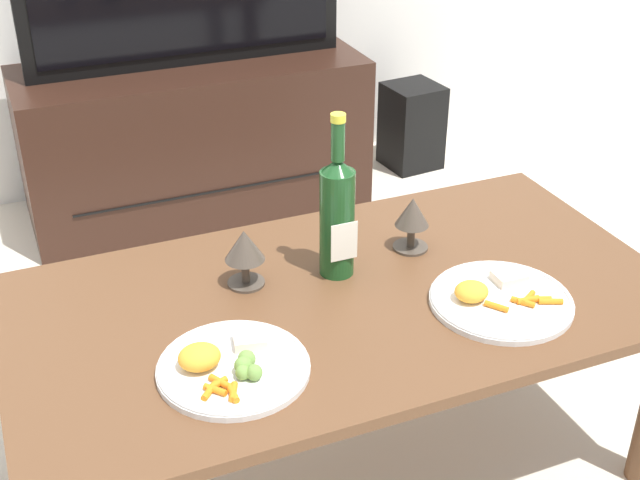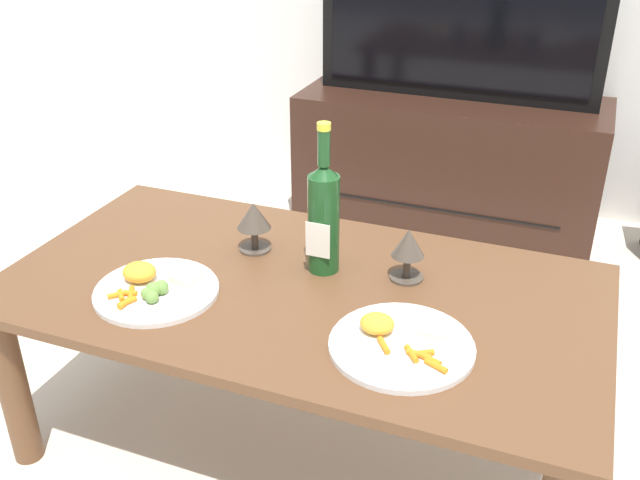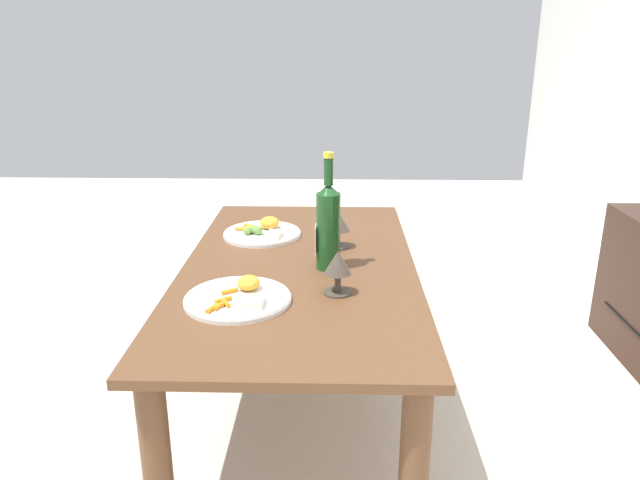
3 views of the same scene
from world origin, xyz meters
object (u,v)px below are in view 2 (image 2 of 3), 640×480
object	(u,v)px
dinner_plate_left	(155,288)
dinner_plate_right	(401,343)
tv_stand	(448,162)
tv_screen	(460,26)
dining_table	(300,312)
goblet_left	(254,219)
goblet_right	(408,247)
wine_bottle	(324,214)

from	to	relation	value
dinner_plate_left	dinner_plate_right	distance (m)	0.57
tv_stand	dinner_plate_left	xyz separation A→B (m)	(-0.34, -1.55, 0.21)
tv_stand	tv_screen	world-z (taller)	tv_screen
dining_table	dinner_plate_right	distance (m)	0.33
tv_screen	goblet_left	bearing A→B (deg)	-99.96
dinner_plate_right	tv_stand	bearing A→B (deg)	98.25
tv_screen	dining_table	bearing A→B (deg)	-92.26
tv_screen	goblet_right	bearing A→B (deg)	-82.71
tv_stand	goblet_left	bearing A→B (deg)	-99.94
tv_stand	dinner_plate_right	world-z (taller)	tv_stand
tv_screen	dinner_plate_left	xyz separation A→B (m)	(-0.34, -1.54, -0.32)
wine_bottle	goblet_left	size ratio (longest dim) A/B	2.83
tv_screen	dinner_plate_left	world-z (taller)	tv_screen
tv_stand	goblet_right	world-z (taller)	goblet_right
wine_bottle	dinner_plate_right	world-z (taller)	wine_bottle
tv_screen	dinner_plate_left	bearing A→B (deg)	-102.47
goblet_right	dinner_plate_right	world-z (taller)	goblet_right
dining_table	goblet_left	world-z (taller)	goblet_left
tv_screen	goblet_left	world-z (taller)	tv_screen
dinner_plate_left	dinner_plate_right	xyz separation A→B (m)	(0.57, 0.00, -0.00)
wine_bottle	goblet_right	distance (m)	0.20
dinner_plate_right	wine_bottle	bearing A→B (deg)	137.07
goblet_left	dining_table	bearing A→B (deg)	-35.36
goblet_right	dinner_plate_right	bearing A→B (deg)	-77.14
dining_table	goblet_right	bearing A→B (deg)	28.77
goblet_right	dinner_plate_left	xyz separation A→B (m)	(-0.50, -0.27, -0.07)
dining_table	wine_bottle	world-z (taller)	wine_bottle
dining_table	goblet_left	size ratio (longest dim) A/B	10.70
tv_screen	tv_stand	bearing A→B (deg)	90.00
dining_table	goblet_right	distance (m)	0.29
dining_table	wine_bottle	size ratio (longest dim) A/B	3.78
wine_bottle	goblet_right	xyz separation A→B (m)	(0.19, 0.03, -0.06)
dining_table	goblet_left	xyz separation A→B (m)	(-0.17, 0.12, 0.16)
tv_stand	wine_bottle	distance (m)	1.35
dining_table	dinner_plate_left	bearing A→B (deg)	-152.66
dining_table	tv_stand	size ratio (longest dim) A/B	1.16
tv_screen	goblet_right	world-z (taller)	tv_screen
tv_screen	wine_bottle	world-z (taller)	tv_screen
tv_screen	dinner_plate_right	bearing A→B (deg)	-81.73
tv_stand	goblet_right	size ratio (longest dim) A/B	9.34
dinner_plate_right	dinner_plate_left	bearing A→B (deg)	-179.81
dining_table	dinner_plate_right	world-z (taller)	dinner_plate_right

